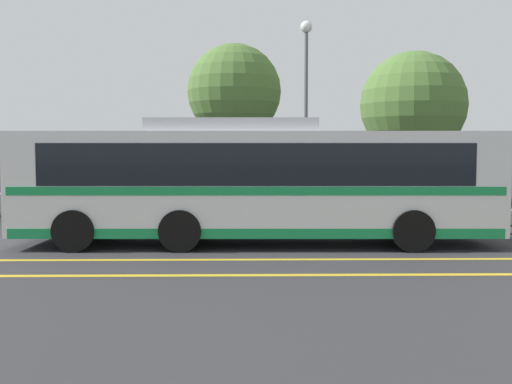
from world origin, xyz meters
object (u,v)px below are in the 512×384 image
tree_1 (413,105)px  tree_0 (234,91)px  parked_car_2 (247,197)px  parked_car_1 (68,197)px  transit_bus (255,180)px  street_lamp (306,84)px

tree_1 → tree_0: bearing=-175.1°
parked_car_2 → tree_1: tree_1 is taller
parked_car_1 → tree_1: tree_1 is taller
parked_car_1 → tree_1: 15.55m
parked_car_2 → tree_0: 6.96m
transit_bus → tree_0: bearing=-175.2°
parked_car_1 → street_lamp: (8.59, 1.92, 4.19)m
parked_car_2 → tree_1: 10.44m
transit_bus → tree_1: tree_1 is taller
parked_car_1 → street_lamp: 9.75m
parked_car_1 → tree_0: 8.91m
tree_0 → street_lamp: bearing=-50.2°
parked_car_2 → street_lamp: (2.27, 2.12, 4.18)m
transit_bus → parked_car_1: (-6.53, 6.02, -0.89)m
transit_bus → tree_1: bearing=149.5°
parked_car_1 → tree_1: size_ratio=0.67×
tree_0 → transit_bus: bearing=-86.1°
tree_0 → tree_1: 8.14m
street_lamp → tree_1: 6.68m
tree_0 → tree_1: bearing=4.9°
street_lamp → tree_0: (-2.82, 3.38, 0.04)m
transit_bus → parked_car_2: transit_bus is taller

